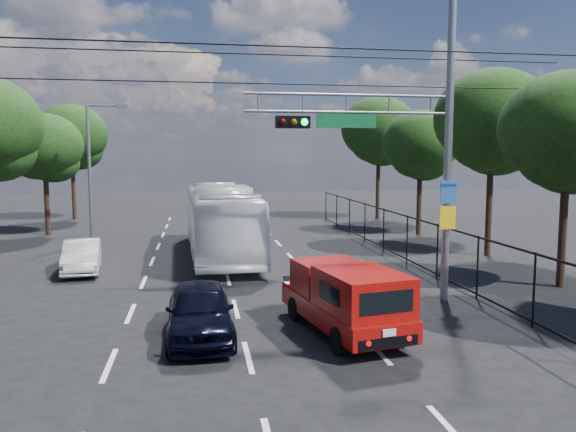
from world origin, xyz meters
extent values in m
cube|color=beige|center=(-3.00, 4.00, 0.01)|extent=(0.12, 2.00, 0.01)
cube|color=beige|center=(-3.00, 8.00, 0.01)|extent=(0.12, 2.00, 0.01)
cube|color=beige|center=(-3.00, 12.00, 0.01)|extent=(0.12, 2.00, 0.01)
cube|color=beige|center=(-3.00, 16.00, 0.01)|extent=(0.12, 2.00, 0.01)
cube|color=beige|center=(-3.00, 20.00, 0.01)|extent=(0.12, 2.00, 0.01)
cube|color=beige|center=(-3.00, 24.00, 0.01)|extent=(0.12, 2.00, 0.01)
cube|color=beige|center=(-3.00, 28.00, 0.01)|extent=(0.12, 2.00, 0.01)
cube|color=beige|center=(-3.00, 32.00, 0.01)|extent=(0.12, 2.00, 0.01)
cube|color=beige|center=(0.00, 4.00, 0.01)|extent=(0.12, 2.00, 0.01)
cube|color=beige|center=(0.00, 8.00, 0.01)|extent=(0.12, 2.00, 0.01)
cube|color=beige|center=(0.00, 12.00, 0.01)|extent=(0.12, 2.00, 0.01)
cube|color=beige|center=(0.00, 16.00, 0.01)|extent=(0.12, 2.00, 0.01)
cube|color=beige|center=(0.00, 20.00, 0.01)|extent=(0.12, 2.00, 0.01)
cube|color=beige|center=(0.00, 24.00, 0.01)|extent=(0.12, 2.00, 0.01)
cube|color=beige|center=(0.00, 28.00, 0.01)|extent=(0.12, 2.00, 0.01)
cube|color=beige|center=(0.00, 32.00, 0.01)|extent=(0.12, 2.00, 0.01)
cube|color=beige|center=(3.00, 4.00, 0.01)|extent=(0.12, 2.00, 0.01)
cube|color=beige|center=(3.00, 8.00, 0.01)|extent=(0.12, 2.00, 0.01)
cube|color=beige|center=(3.00, 12.00, 0.01)|extent=(0.12, 2.00, 0.01)
cube|color=beige|center=(3.00, 16.00, 0.01)|extent=(0.12, 2.00, 0.01)
cube|color=beige|center=(3.00, 20.00, 0.01)|extent=(0.12, 2.00, 0.01)
cube|color=beige|center=(3.00, 24.00, 0.01)|extent=(0.12, 2.00, 0.01)
cube|color=beige|center=(3.00, 28.00, 0.01)|extent=(0.12, 2.00, 0.01)
cube|color=beige|center=(3.00, 32.00, 0.01)|extent=(0.12, 2.00, 0.01)
cylinder|color=slate|center=(6.50, 8.00, 4.75)|extent=(0.24, 0.24, 9.50)
cylinder|color=slate|center=(3.40, 8.00, 6.25)|extent=(6.20, 0.08, 0.08)
cylinder|color=slate|center=(3.40, 8.00, 5.75)|extent=(6.20, 0.08, 0.08)
cube|color=black|center=(1.70, 8.00, 5.45)|extent=(1.00, 0.28, 0.35)
sphere|color=#3F0505|center=(1.38, 7.85, 5.45)|extent=(0.20, 0.20, 0.20)
sphere|color=#4C3805|center=(1.70, 7.85, 5.45)|extent=(0.20, 0.20, 0.20)
sphere|color=#0CE533|center=(2.02, 7.85, 5.45)|extent=(0.20, 0.20, 0.20)
cube|color=#0C592B|center=(3.30, 8.00, 5.50)|extent=(1.80, 0.05, 0.40)
cube|color=#255AAF|center=(6.48, 7.86, 3.40)|extent=(0.50, 0.04, 0.70)
cube|color=yellow|center=(6.48, 7.86, 2.60)|extent=(0.50, 0.04, 0.70)
cylinder|color=slate|center=(5.90, 8.00, 6.00)|extent=(0.05, 0.05, 0.50)
cylinder|color=slate|center=(4.60, 8.00, 6.00)|extent=(0.05, 0.05, 0.50)
cylinder|color=slate|center=(3.30, 8.00, 6.00)|extent=(0.05, 0.05, 0.50)
cylinder|color=slate|center=(2.00, 8.00, 6.00)|extent=(0.05, 0.05, 0.50)
cylinder|color=slate|center=(0.70, 8.00, 6.00)|extent=(0.05, 0.05, 0.50)
cylinder|color=slate|center=(-6.50, 22.00, 3.50)|extent=(0.18, 0.18, 7.00)
cylinder|color=slate|center=(-5.70, 22.00, 7.00)|extent=(1.60, 0.09, 0.09)
cube|color=slate|center=(-4.80, 22.00, 7.00)|extent=(0.60, 0.22, 0.15)
cylinder|color=black|center=(0.00, 6.00, 7.20)|extent=(22.00, 0.04, 0.04)
cylinder|color=black|center=(0.00, 9.50, 7.60)|extent=(22.00, 0.04, 0.04)
cylinder|color=black|center=(0.00, 11.00, 6.90)|extent=(22.00, 0.04, 0.04)
cube|color=black|center=(7.60, 12.00, 1.95)|extent=(0.04, 34.00, 0.06)
cube|color=black|center=(7.60, 12.00, 0.15)|extent=(0.04, 34.00, 0.06)
cylinder|color=black|center=(7.60, 5.00, 1.00)|extent=(0.06, 0.06, 2.00)
cylinder|color=black|center=(7.60, 8.00, 1.00)|extent=(0.06, 0.06, 2.00)
cylinder|color=black|center=(7.60, 11.00, 1.00)|extent=(0.06, 0.06, 2.00)
cylinder|color=black|center=(7.60, 14.00, 1.00)|extent=(0.06, 0.06, 2.00)
cylinder|color=black|center=(7.60, 17.00, 1.00)|extent=(0.06, 0.06, 2.00)
cylinder|color=black|center=(7.60, 20.00, 1.00)|extent=(0.06, 0.06, 2.00)
cylinder|color=black|center=(7.60, 23.00, 1.00)|extent=(0.06, 0.06, 2.00)
cylinder|color=black|center=(7.60, 26.00, 1.00)|extent=(0.06, 0.06, 2.00)
cylinder|color=black|center=(7.60, 29.00, 1.00)|extent=(0.06, 0.06, 2.00)
cylinder|color=black|center=(11.20, 9.00, 2.10)|extent=(0.28, 0.28, 4.20)
ellipsoid|color=black|center=(11.20, 9.00, 5.40)|extent=(4.50, 4.50, 3.83)
ellipsoid|color=black|center=(11.60, 9.30, 4.35)|extent=(3.00, 3.00, 2.40)
ellipsoid|color=black|center=(10.85, 8.80, 4.50)|extent=(2.85, 2.85, 2.28)
cylinder|color=black|center=(11.80, 15.00, 2.38)|extent=(0.28, 0.28, 4.76)
ellipsoid|color=black|center=(11.80, 15.00, 6.12)|extent=(5.10, 5.10, 4.33)
ellipsoid|color=black|center=(12.20, 15.30, 4.93)|extent=(3.40, 3.40, 2.72)
ellipsoid|color=black|center=(11.45, 14.80, 5.10)|extent=(3.23, 3.23, 2.58)
cylinder|color=black|center=(11.40, 22.00, 2.02)|extent=(0.28, 0.28, 4.03)
ellipsoid|color=black|center=(11.40, 22.00, 5.18)|extent=(4.32, 4.32, 3.67)
ellipsoid|color=black|center=(11.80, 22.30, 4.18)|extent=(2.88, 2.88, 2.30)
ellipsoid|color=black|center=(11.05, 21.80, 4.32)|extent=(2.74, 2.74, 2.19)
cylinder|color=black|center=(11.60, 30.00, 2.46)|extent=(0.28, 0.28, 4.93)
ellipsoid|color=black|center=(11.60, 30.00, 6.34)|extent=(5.28, 5.28, 4.49)
ellipsoid|color=black|center=(12.00, 30.30, 5.10)|extent=(3.52, 3.52, 2.82)
ellipsoid|color=black|center=(11.25, 29.80, 5.28)|extent=(3.34, 3.34, 2.68)
cylinder|color=black|center=(-9.40, 25.00, 1.96)|extent=(0.28, 0.28, 3.92)
ellipsoid|color=black|center=(-9.40, 25.00, 5.04)|extent=(4.20, 4.20, 3.57)
ellipsoid|color=black|center=(-9.00, 25.30, 4.06)|extent=(2.80, 2.80, 2.24)
ellipsoid|color=black|center=(-9.75, 24.80, 4.20)|extent=(2.66, 2.66, 2.13)
cylinder|color=black|center=(-9.60, 33.00, 2.30)|extent=(0.28, 0.28, 4.59)
ellipsoid|color=black|center=(-9.60, 33.00, 5.90)|extent=(4.92, 4.92, 4.18)
ellipsoid|color=black|center=(-9.20, 33.30, 4.76)|extent=(3.28, 3.28, 2.62)
ellipsoid|color=black|center=(-9.95, 32.80, 4.92)|extent=(3.12, 3.12, 2.49)
cylinder|color=black|center=(1.55, 6.63, 0.32)|extent=(0.35, 0.67, 0.64)
cylinder|color=black|center=(3.07, 6.92, 0.32)|extent=(0.35, 0.67, 0.64)
cylinder|color=black|center=(2.07, 3.86, 0.32)|extent=(0.35, 0.67, 0.64)
cylinder|color=black|center=(3.59, 4.15, 0.32)|extent=(0.35, 0.67, 0.64)
cube|color=maroon|center=(2.57, 5.39, 0.56)|extent=(2.54, 4.79, 0.51)
cube|color=maroon|center=(2.19, 7.40, 0.64)|extent=(1.75, 0.80, 0.50)
cube|color=black|center=(2.15, 7.64, 0.86)|extent=(1.59, 0.65, 0.28)
cube|color=maroon|center=(2.38, 6.42, 1.23)|extent=(1.87, 1.69, 0.86)
cube|color=black|center=(2.50, 5.75, 1.27)|extent=(1.39, 0.31, 0.50)
cube|color=maroon|center=(2.76, 4.40, 1.29)|extent=(2.09, 2.59, 0.96)
cube|color=black|center=(3.60, 4.56, 1.32)|extent=(0.24, 1.08, 0.41)
cube|color=black|center=(1.91, 4.25, 1.32)|extent=(0.24, 1.08, 0.41)
cube|color=black|center=(2.97, 3.28, 1.32)|extent=(1.30, 0.29, 0.50)
cube|color=black|center=(2.99, 3.17, 0.45)|extent=(1.44, 0.34, 0.24)
cube|color=silver|center=(2.99, 3.14, 0.68)|extent=(0.32, 0.09, 0.16)
imported|color=black|center=(-1.05, 5.55, 0.68)|extent=(1.67, 4.03, 1.37)
imported|color=silver|center=(-0.04, 17.01, 1.59)|extent=(3.06, 11.47, 3.17)
imported|color=silver|center=(-5.50, 14.21, 0.62)|extent=(1.77, 3.87, 1.23)
camera|label=1|loc=(-1.06, -8.14, 4.52)|focal=35.00mm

